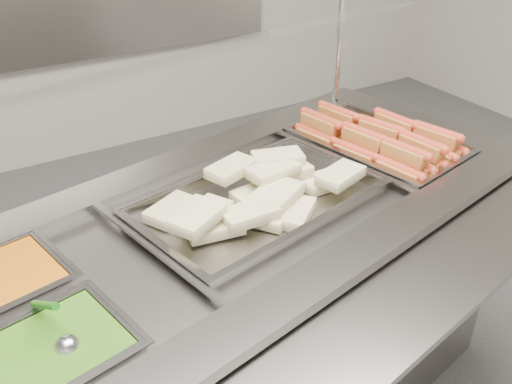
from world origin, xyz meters
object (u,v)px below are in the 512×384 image
sneeze_guard (188,61)px  serving_spoon (63,340)px  steam_counter (245,324)px  pan_hotdogs (377,151)px  pan_wraps (259,205)px

sneeze_guard → serving_spoon: bearing=-137.5°
sneeze_guard → serving_spoon: size_ratio=9.35×
sneeze_guard → serving_spoon: sneeze_guard is taller
steam_counter → serving_spoon: serving_spoon is taller
sneeze_guard → serving_spoon: (-0.48, -0.44, -0.32)m
pan_hotdogs → pan_wraps: 0.52m
pan_hotdogs → serving_spoon: bearing=-161.5°
steam_counter → pan_hotdogs: bearing=11.6°
pan_wraps → serving_spoon: 0.63m
serving_spoon → steam_counter: bearing=25.3°
steam_counter → pan_wraps: 0.39m
sneeze_guard → pan_wraps: 0.41m
steam_counter → pan_hotdogs: (0.56, 0.11, 0.37)m
steam_counter → serving_spoon: bearing=-154.7°
steam_counter → sneeze_guard: (-0.04, 0.20, 0.75)m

